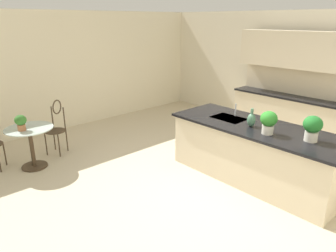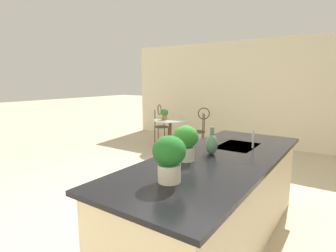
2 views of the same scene
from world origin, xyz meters
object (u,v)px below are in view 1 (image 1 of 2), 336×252
potted_plant_counter_far (312,127)px  vase_on_counter (251,120)px  bistro_table (31,144)px  chair_by_island (56,125)px  potted_plant_on_table (21,122)px  potted_plant_counter_near (269,121)px

potted_plant_counter_far → vase_on_counter: bearing=-175.1°
bistro_table → chair_by_island: size_ratio=0.77×
bistro_table → potted_plant_on_table: 0.47m
potted_plant_counter_far → potted_plant_on_table: bearing=-144.4°
bistro_table → potted_plant_counter_near: size_ratio=2.34×
chair_by_island → potted_plant_on_table: 0.91m
bistro_table → chair_by_island: bearing=119.6°
chair_by_island → potted_plant_counter_far: (4.06, 1.87, 0.55)m
bistro_table → potted_plant_on_table: bearing=-67.6°
bistro_table → chair_by_island: 0.72m
potted_plant_on_table → vase_on_counter: 3.75m
chair_by_island → potted_plant_on_table: (0.40, -0.75, 0.32)m
vase_on_counter → bistro_table: bearing=-139.3°
potted_plant_counter_near → chair_by_island: bearing=-154.3°
potted_plant_counter_far → vase_on_counter: potted_plant_counter_far is taller
chair_by_island → potted_plant_on_table: size_ratio=3.89×
potted_plant_counter_near → potted_plant_counter_far: (0.55, 0.18, 0.01)m
bistro_table → potted_plant_counter_near: potted_plant_counter_near is taller
bistro_table → potted_plant_on_table: (0.05, -0.13, 0.45)m
potted_plant_counter_near → vase_on_counter: size_ratio=1.19×
chair_by_island → potted_plant_counter_near: potted_plant_counter_near is taller
chair_by_island → vase_on_counter: vase_on_counter is taller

